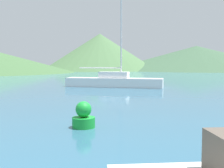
# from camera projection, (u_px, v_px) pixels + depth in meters

# --- Properties ---
(sailboat_inner) EXTENTS (8.52, 5.29, 8.96)m
(sailboat_inner) POSITION_uv_depth(u_px,v_px,m) (114.00, 81.00, 25.02)
(sailboat_inner) COLOR white
(sailboat_inner) RESTS_ON ground_plane
(buoy_marker) EXTENTS (0.75, 0.75, 0.87)m
(buoy_marker) POSITION_uv_depth(u_px,v_px,m) (84.00, 117.00, 9.21)
(buoy_marker) COLOR green
(buoy_marker) RESTS_ON ground_plane
(hill_east) EXTENTS (33.85, 33.85, 10.82)m
(hill_east) POSITION_uv_depth(u_px,v_px,m) (100.00, 52.00, 83.12)
(hill_east) COLOR #476B42
(hill_east) RESTS_ON ground_plane
(hill_far_east) EXTENTS (55.71, 55.71, 7.55)m
(hill_far_east) POSITION_uv_depth(u_px,v_px,m) (196.00, 58.00, 88.52)
(hill_far_east) COLOR #38563D
(hill_far_east) RESTS_ON ground_plane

